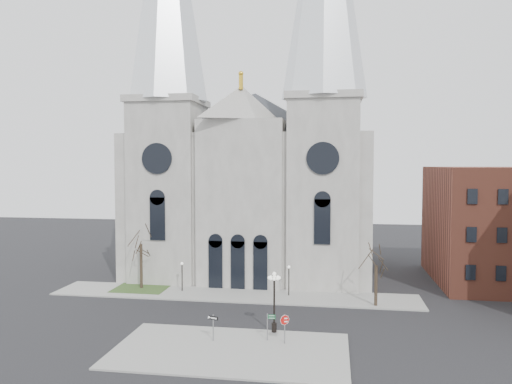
# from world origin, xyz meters

# --- Properties ---
(ground) EXTENTS (160.00, 160.00, 0.00)m
(ground) POSITION_xyz_m (0.00, 0.00, 0.00)
(ground) COLOR black
(ground) RESTS_ON ground
(sidewalk_near) EXTENTS (18.00, 10.00, 0.14)m
(sidewalk_near) POSITION_xyz_m (3.00, -5.00, 0.07)
(sidewalk_near) COLOR gray
(sidewalk_near) RESTS_ON ground
(sidewalk_far) EXTENTS (40.00, 6.00, 0.14)m
(sidewalk_far) POSITION_xyz_m (0.00, 11.00, 0.07)
(sidewalk_far) COLOR gray
(sidewalk_far) RESTS_ON ground
(grass_patch) EXTENTS (6.00, 5.00, 0.18)m
(grass_patch) POSITION_xyz_m (-11.00, 12.00, 0.09)
(grass_patch) COLOR #2C4C20
(grass_patch) RESTS_ON ground
(cathedral) EXTENTS (33.00, 26.66, 54.00)m
(cathedral) POSITION_xyz_m (0.00, 22.86, 18.48)
(cathedral) COLOR gray
(cathedral) RESTS_ON ground
(bg_building_brick) EXTENTS (14.00, 18.00, 14.00)m
(bg_building_brick) POSITION_xyz_m (30.00, 22.00, 7.00)
(bg_building_brick) COLOR brown
(bg_building_brick) RESTS_ON ground
(tree_left) EXTENTS (3.20, 3.20, 7.50)m
(tree_left) POSITION_xyz_m (-11.00, 12.00, 5.58)
(tree_left) COLOR black
(tree_left) RESTS_ON ground
(tree_right) EXTENTS (3.20, 3.20, 6.00)m
(tree_right) POSITION_xyz_m (15.00, 9.00, 4.47)
(tree_right) COLOR black
(tree_right) RESTS_ON ground
(ped_lamp_left) EXTENTS (0.32, 0.32, 3.26)m
(ped_lamp_left) POSITION_xyz_m (-6.00, 11.50, 2.33)
(ped_lamp_left) COLOR black
(ped_lamp_left) RESTS_ON sidewalk_far
(ped_lamp_right) EXTENTS (0.32, 0.32, 3.26)m
(ped_lamp_right) POSITION_xyz_m (6.00, 11.50, 2.33)
(ped_lamp_right) COLOR black
(ped_lamp_right) RESTS_ON sidewalk_far
(stop_sign) EXTENTS (0.83, 0.20, 2.33)m
(stop_sign) POSITION_xyz_m (7.00, -3.04, 1.81)
(stop_sign) COLOR slate
(stop_sign) RESTS_ON sidewalk_near
(globe_lamp) EXTENTS (1.22, 1.22, 5.15)m
(globe_lamp) POSITION_xyz_m (5.85, -0.50, 3.38)
(globe_lamp) COLOR black
(globe_lamp) RESTS_ON sidewalk_near
(one_way_sign) EXTENTS (0.89, 0.34, 2.13)m
(one_way_sign) POSITION_xyz_m (1.26, -3.34, 1.58)
(one_way_sign) COLOR slate
(one_way_sign) RESTS_ON sidewalk_near
(street_name_sign) EXTENTS (0.70, 0.11, 2.19)m
(street_name_sign) POSITION_xyz_m (5.63, -2.53, 1.43)
(street_name_sign) COLOR slate
(street_name_sign) RESTS_ON sidewalk_near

